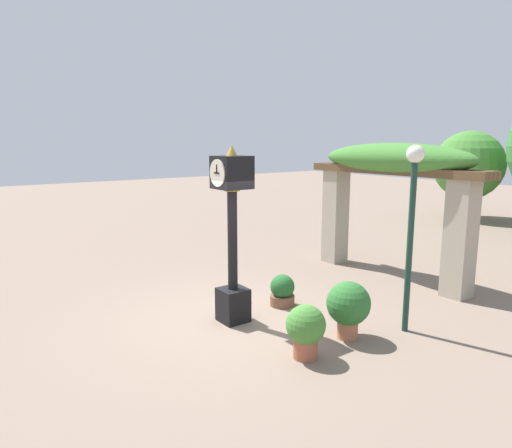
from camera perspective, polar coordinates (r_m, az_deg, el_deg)
The scene contains 7 objects.
ground_plane at distance 8.39m, azimuth -3.23°, elevation -11.69°, with size 60.00×60.00×0.00m, color #7F6B5B.
pedestal_clock at distance 7.81m, azimuth -2.97°, elevation -0.80°, with size 0.55×0.60×3.08m.
pergola at distance 10.84m, azimuth 16.67°, elevation 5.63°, with size 4.55×1.09×3.11m.
potted_plant_near_left at distance 7.57m, azimuth 11.47°, elevation -9.97°, with size 0.71×0.71×0.94m.
potted_plant_near_right at distance 6.85m, azimuth 6.23°, elevation -12.85°, with size 0.59×0.59×0.81m.
potted_plant_far_left at distance 8.92m, azimuth 3.31°, elevation -8.32°, with size 0.47×0.47×0.61m.
lamp_post at distance 7.73m, azimuth 18.94°, elevation 1.99°, with size 0.28×0.28×3.09m.
Camera 1 is at (6.56, -4.19, 3.14)m, focal length 32.00 mm.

